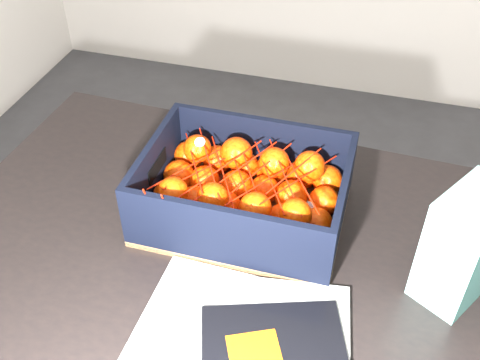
# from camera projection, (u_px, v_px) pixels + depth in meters

# --- Properties ---
(table) EXTENTS (1.23, 0.85, 0.75)m
(table) POSITION_uv_depth(u_px,v_px,m) (261.00, 307.00, 1.03)
(table) COLOR black
(table) RESTS_ON ground
(magazine_stack) EXTENTS (0.38, 0.37, 0.02)m
(magazine_stack) POSITION_uv_depth(u_px,v_px,m) (252.00, 360.00, 0.83)
(magazine_stack) COLOR silver
(magazine_stack) RESTS_ON table
(produce_crate) EXTENTS (0.36, 0.27, 0.13)m
(produce_crate) POSITION_uv_depth(u_px,v_px,m) (245.00, 198.00, 1.04)
(produce_crate) COLOR #926143
(produce_crate) RESTS_ON table
(clementine_heap) EXTENTS (0.34, 0.25, 0.11)m
(clementine_heap) POSITION_uv_depth(u_px,v_px,m) (245.00, 194.00, 1.04)
(clementine_heap) COLOR #FD3C05
(clementine_heap) RESTS_ON produce_crate
(mesh_net) EXTENTS (0.29, 0.24, 0.09)m
(mesh_net) POSITION_uv_depth(u_px,v_px,m) (240.00, 174.00, 1.00)
(mesh_net) COLOR #BD1907
(mesh_net) RESTS_ON clementine_heap
(retail_carton) EXTENTS (0.14, 0.16, 0.20)m
(retail_carton) POSITION_uv_depth(u_px,v_px,m) (465.00, 246.00, 0.88)
(retail_carton) COLOR silver
(retail_carton) RESTS_ON table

